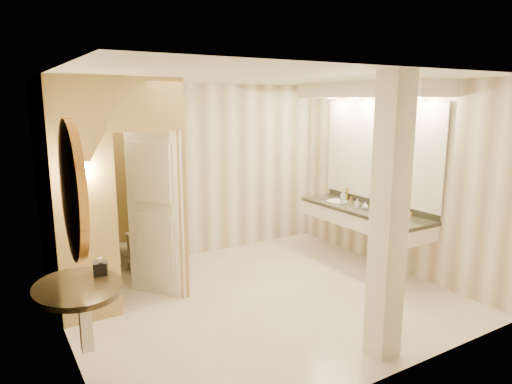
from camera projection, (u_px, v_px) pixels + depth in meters
floor at (261, 298)px, 5.73m from camera, size 4.50×4.50×0.00m
ceiling at (262, 77)px, 5.20m from camera, size 4.50×4.50×0.00m
wall_back at (194, 171)px, 7.14m from camera, size 4.50×0.02×2.70m
wall_front at (389, 234)px, 3.79m from camera, size 4.50×0.02×2.70m
wall_left at (60, 218)px, 4.31m from camera, size 0.02×4.00×2.70m
wall_right at (393, 177)px, 6.61m from camera, size 0.02×4.00×2.70m
toilet_closet at (143, 187)px, 5.68m from camera, size 1.50×1.55×2.70m
wall_sconce at (84, 169)px, 4.77m from camera, size 0.14×0.14×0.42m
vanity at (368, 158)px, 6.62m from camera, size 0.75×2.39×2.09m
console_shelf at (76, 233)px, 3.85m from camera, size 0.93×0.93×1.91m
pillar at (389, 220)px, 4.23m from camera, size 0.26×0.26×2.70m
tissue_box at (101, 268)px, 4.16m from camera, size 0.15×0.15×0.12m
toilet at (132, 249)px, 6.56m from camera, size 0.51×0.73×0.68m
soap_bottle_a at (357, 203)px, 6.79m from camera, size 0.06×0.06×0.13m
soap_bottle_b at (365, 206)px, 6.66m from camera, size 0.11×0.11×0.11m
soap_bottle_c at (343, 197)px, 6.99m from camera, size 0.09×0.09×0.23m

